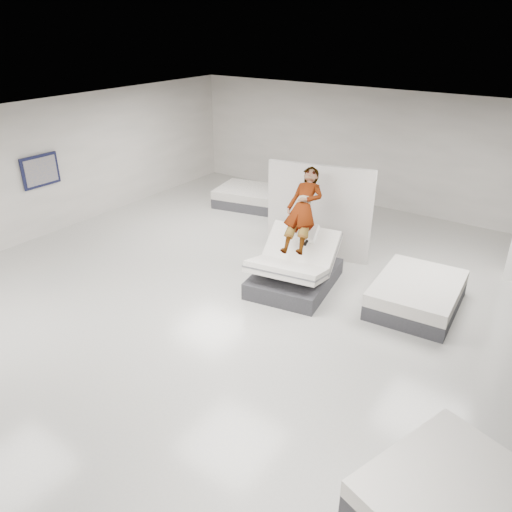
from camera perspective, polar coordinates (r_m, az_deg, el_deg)
name	(u,v)px	position (r m, az deg, el deg)	size (l,w,h in m)	color
room	(226,234)	(8.37, -3.43, 2.50)	(14.00, 14.04, 3.20)	beige
hero_bed	(295,269)	(9.89, 4.45, -1.55)	(1.71, 2.10, 1.18)	#3B3A40
person	(302,223)	(9.80, 5.30, 3.75)	(0.66, 0.44, 1.82)	slate
remote	(306,243)	(9.52, 5.73, 1.51)	(0.05, 0.14, 0.03)	black
divider_panel	(319,212)	(10.95, 7.17, 4.98)	(2.31, 0.10, 2.10)	silver
flat_bed_right_far	(417,294)	(9.69, 17.90, -4.20)	(1.55, 2.00, 0.53)	#3B3A40
flat_bed_right_near	(446,498)	(6.26, 20.85, -24.42)	(1.87, 2.15, 0.50)	#3B3A40
flat_bed_left_far	(251,197)	(14.28, -0.59, 6.78)	(2.08, 1.72, 0.51)	#3B3A40
wall_poster	(41,171)	(12.97, -23.41, 8.93)	(0.06, 0.95, 0.75)	black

